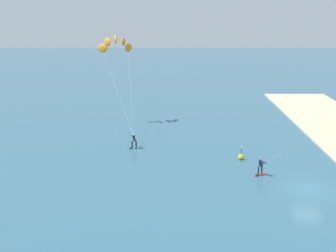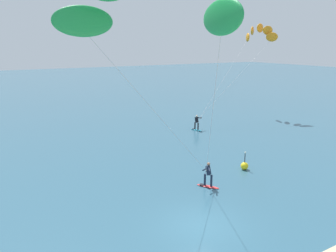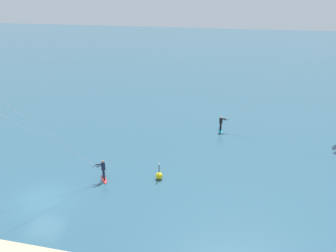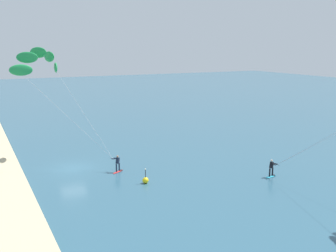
% 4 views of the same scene
% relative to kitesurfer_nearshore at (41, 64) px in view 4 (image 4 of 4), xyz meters
% --- Properties ---
extents(ground_plane, '(240.00, 240.00, 0.00)m').
position_rel_kitesurfer_nearshore_xyz_m(ground_plane, '(3.72, 1.85, -10.26)').
color(ground_plane, '#2D566B').
extents(kitesurfer_nearshore, '(10.39, 9.47, 11.98)m').
position_rel_kitesurfer_nearshore_xyz_m(kitesurfer_nearshore, '(0.00, 0.00, 0.00)').
color(kitesurfer_nearshore, red).
rests_on(kitesurfer_nearshore, ground).
extents(marker_buoy, '(0.56, 0.56, 1.38)m').
position_rel_kitesurfer_nearshore_xyz_m(marker_buoy, '(11.14, 6.59, -9.96)').
color(marker_buoy, yellow).
rests_on(marker_buoy, ground).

